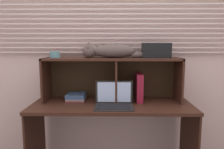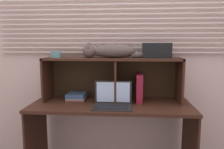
% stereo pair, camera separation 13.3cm
% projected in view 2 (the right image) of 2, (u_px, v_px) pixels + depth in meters
% --- Properties ---
extents(back_panel_with_blinds, '(4.40, 0.08, 2.50)m').
position_uv_depth(back_panel_with_blinds, '(113.00, 49.00, 2.38)').
color(back_panel_with_blinds, beige).
rests_on(back_panel_with_blinds, ground).
extents(desk, '(1.56, 0.59, 0.73)m').
position_uv_depth(desk, '(111.00, 117.00, 2.14)').
color(desk, '#391F15').
rests_on(desk, ground).
extents(hutch_shelf_unit, '(1.37, 0.32, 0.44)m').
position_uv_depth(hutch_shelf_unit, '(113.00, 70.00, 2.24)').
color(hutch_shelf_unit, '#391F15').
rests_on(hutch_shelf_unit, desk).
extents(cat, '(0.75, 0.16, 0.16)m').
position_uv_depth(cat, '(111.00, 51.00, 2.18)').
color(cat, '#524742').
rests_on(cat, hutch_shelf_unit).
extents(laptop, '(0.35, 0.24, 0.23)m').
position_uv_depth(laptop, '(113.00, 101.00, 2.02)').
color(laptop, black).
rests_on(laptop, desk).
extents(binder_upright, '(0.06, 0.26, 0.28)m').
position_uv_depth(binder_upright, '(139.00, 87.00, 2.21)').
color(binder_upright, maroon).
rests_on(binder_upright, desk).
extents(book_stack, '(0.20, 0.21, 0.07)m').
position_uv_depth(book_stack, '(77.00, 96.00, 2.27)').
color(book_stack, brown).
rests_on(book_stack, desk).
extents(small_basket, '(0.10, 0.10, 0.06)m').
position_uv_depth(small_basket, '(56.00, 54.00, 2.23)').
color(small_basket, teal).
rests_on(small_basket, hutch_shelf_unit).
extents(storage_box, '(0.28, 0.14, 0.15)m').
position_uv_depth(storage_box, '(157.00, 51.00, 2.14)').
color(storage_box, black).
rests_on(storage_box, hutch_shelf_unit).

